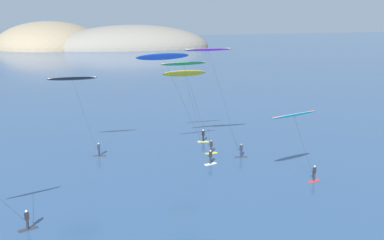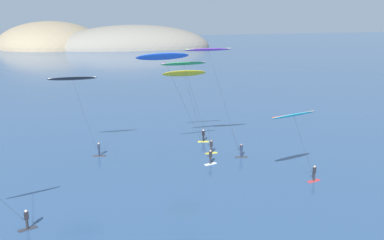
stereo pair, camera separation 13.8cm
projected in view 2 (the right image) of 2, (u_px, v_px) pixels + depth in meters
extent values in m
ellipsoid|color=slate|center=(59.00, 48.00, 224.65)|extent=(68.55, 26.51, 12.32)
ellipsoid|color=slate|center=(133.00, 48.00, 223.30)|extent=(74.22, 34.88, 21.46)
ellipsoid|color=#84755B|center=(51.00, 47.00, 228.94)|extent=(50.68, 55.73, 24.50)
ellipsoid|color=#7A705B|center=(63.00, 49.00, 219.11)|extent=(50.14, 27.75, 16.36)
cube|color=yellow|center=(211.00, 153.00, 59.67)|extent=(1.51, 0.44, 0.08)
cylinder|color=black|center=(211.00, 150.00, 59.57)|extent=(0.22, 0.22, 0.80)
cube|color=black|center=(211.00, 144.00, 59.42)|extent=(0.35, 0.22, 0.60)
sphere|color=#9E7051|center=(211.00, 141.00, 59.32)|extent=(0.22, 0.22, 0.22)
cylinder|color=black|center=(209.00, 145.00, 59.32)|extent=(0.08, 0.55, 0.04)
ellipsoid|color=green|center=(184.00, 64.00, 55.87)|extent=(5.72, 1.50, 0.64)
cylinder|color=#D660B7|center=(184.00, 63.00, 55.86)|extent=(5.38, 0.51, 0.16)
cylinder|color=#333338|center=(197.00, 106.00, 57.60)|extent=(3.27, 0.24, 10.12)
cube|color=#2D2D33|center=(27.00, 229.00, 38.98)|extent=(1.55, 0.88, 0.08)
cylinder|color=black|center=(27.00, 224.00, 38.88)|extent=(0.22, 0.22, 0.80)
cube|color=black|center=(26.00, 216.00, 38.73)|extent=(0.39, 0.30, 0.60)
sphere|color=beige|center=(26.00, 211.00, 38.63)|extent=(0.22, 0.22, 0.22)
cylinder|color=black|center=(22.00, 218.00, 38.54)|extent=(0.22, 0.53, 0.04)
cube|color=#2D2D33|center=(241.00, 157.00, 58.01)|extent=(1.55, 0.72, 0.08)
cylinder|color=#192338|center=(241.00, 154.00, 57.92)|extent=(0.22, 0.22, 0.80)
cube|color=#192338|center=(241.00, 148.00, 57.76)|extent=(0.34, 0.20, 0.60)
sphere|color=#9E7051|center=(241.00, 145.00, 57.67)|extent=(0.22, 0.22, 0.22)
cylinder|color=black|center=(239.00, 149.00, 57.68)|extent=(0.04, 0.55, 0.04)
ellipsoid|color=purple|center=(208.00, 50.00, 53.81)|extent=(5.61, 1.23, 0.52)
cylinder|color=#7ACC42|center=(208.00, 49.00, 53.80)|extent=(5.32, 0.16, 0.16)
cylinder|color=#333338|center=(224.00, 102.00, 55.76)|extent=(4.00, 0.03, 11.88)
cube|color=silver|center=(210.00, 164.00, 55.45)|extent=(1.55, 0.79, 0.08)
cylinder|color=black|center=(211.00, 160.00, 55.35)|extent=(0.22, 0.22, 0.80)
cube|color=black|center=(211.00, 154.00, 55.20)|extent=(0.36, 0.24, 0.60)
sphere|color=tan|center=(211.00, 151.00, 55.10)|extent=(0.22, 0.22, 0.22)
cylinder|color=black|center=(208.00, 156.00, 55.08)|extent=(0.11, 0.55, 0.04)
ellipsoid|color=blue|center=(163.00, 57.00, 50.22)|extent=(6.07, 1.94, 0.98)
cylinder|color=gold|center=(163.00, 56.00, 50.21)|extent=(5.65, 0.90, 0.16)
cylinder|color=#333338|center=(186.00, 109.00, 52.66)|extent=(5.39, 0.74, 11.47)
cube|color=red|center=(314.00, 181.00, 49.96)|extent=(1.55, 0.78, 0.08)
cylinder|color=black|center=(314.00, 177.00, 49.86)|extent=(0.22, 0.22, 0.80)
cube|color=black|center=(314.00, 170.00, 49.70)|extent=(0.38, 0.29, 0.60)
sphere|color=tan|center=(315.00, 167.00, 49.61)|extent=(0.22, 0.22, 0.22)
cylinder|color=black|center=(312.00, 172.00, 49.54)|extent=(0.19, 0.54, 0.04)
ellipsoid|color=#23B2C6|center=(294.00, 115.00, 46.41)|extent=(6.08, 3.10, 0.77)
cylinder|color=#DB4C38|center=(294.00, 115.00, 46.40)|extent=(5.42, 1.75, 0.16)
cylinder|color=#333338|center=(303.00, 145.00, 47.98)|extent=(2.98, 0.91, 6.32)
cube|color=#2D2D33|center=(99.00, 156.00, 58.48)|extent=(1.55, 0.81, 0.08)
cylinder|color=#192338|center=(99.00, 152.00, 58.38)|extent=(0.22, 0.22, 0.80)
cube|color=#192338|center=(99.00, 147.00, 58.22)|extent=(0.35, 0.21, 0.60)
sphere|color=tan|center=(99.00, 144.00, 58.13)|extent=(0.22, 0.22, 0.22)
cylinder|color=black|center=(96.00, 148.00, 58.16)|extent=(0.06, 0.55, 0.04)
ellipsoid|color=black|center=(72.00, 79.00, 55.64)|extent=(5.71, 1.50, 0.67)
cylinder|color=white|center=(72.00, 78.00, 55.63)|extent=(5.38, 0.39, 0.16)
cylinder|color=#333338|center=(84.00, 115.00, 56.91)|extent=(2.35, 0.12, 8.46)
cube|color=yellow|center=(203.00, 141.00, 64.89)|extent=(1.55, 0.79, 0.08)
cylinder|color=black|center=(203.00, 138.00, 64.79)|extent=(0.22, 0.22, 0.80)
cube|color=black|center=(203.00, 133.00, 64.63)|extent=(0.34, 0.21, 0.60)
sphere|color=beige|center=(203.00, 130.00, 64.54)|extent=(0.22, 0.22, 0.22)
cylinder|color=black|center=(201.00, 134.00, 64.56)|extent=(0.05, 0.55, 0.04)
ellipsoid|color=yellow|center=(184.00, 73.00, 62.06)|extent=(5.91, 1.55, 1.10)
cylinder|color=#1432E0|center=(184.00, 73.00, 62.04)|extent=(5.59, 0.27, 0.16)
cylinder|color=#333338|center=(193.00, 105.00, 63.32)|extent=(2.31, 0.07, 8.23)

